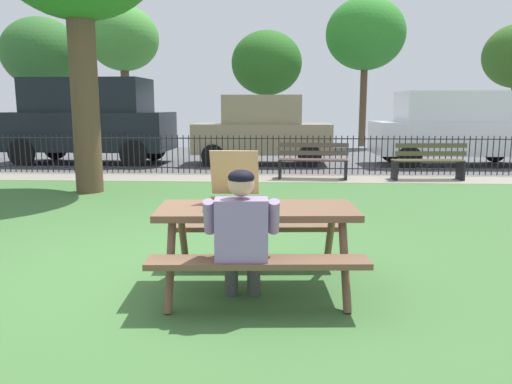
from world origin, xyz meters
TOP-DOWN VIEW (x-y plane):
  - ground at (0.00, 1.78)m, footprint 28.00×11.55m
  - cobblestone_walkway at (0.00, 6.85)m, footprint 28.00×1.40m
  - street_asphalt at (0.00, 11.50)m, footprint 28.00×7.90m
  - picnic_table_foreground at (0.99, -0.38)m, footprint 1.89×1.59m
  - pizza_box_open at (0.76, -0.30)m, footprint 0.46×0.55m
  - adult_at_table at (0.89, -0.89)m, footprint 0.62×0.61m
  - iron_fence_streetside at (-0.00, 7.55)m, footprint 20.68×0.03m
  - park_bench_center at (1.92, 6.71)m, footprint 1.62×0.55m
  - park_bench_right at (4.55, 6.71)m, footprint 1.62×0.54m
  - parked_car_left at (-4.42, 9.59)m, footprint 4.76×2.20m
  - parked_car_center at (0.64, 9.59)m, footprint 3.90×1.84m
  - parked_car_right at (6.12, 9.59)m, footprint 4.67×2.10m
  - far_tree_left at (-9.02, 16.47)m, footprint 3.29×3.29m
  - far_tree_midleft at (-5.47, 16.47)m, footprint 2.96×2.96m
  - far_tree_center at (0.54, 16.47)m, footprint 2.92×2.92m
  - far_tree_midright at (4.56, 16.47)m, footprint 3.22×3.22m

SIDE VIEW (x-z plane):
  - ground at x=0.00m, z-range -0.02..0.00m
  - street_asphalt at x=0.00m, z-range -0.01..0.00m
  - cobblestone_walkway at x=0.00m, z-range -0.01..0.00m
  - park_bench_center at x=1.92m, z-range -0.01..0.84m
  - park_bench_right at x=4.55m, z-range -0.01..0.84m
  - iron_fence_streetside at x=0.00m, z-range 0.01..0.97m
  - picnic_table_foreground at x=0.99m, z-range 0.20..0.99m
  - adult_at_table at x=0.89m, z-range 0.06..1.25m
  - pizza_box_open at x=0.76m, z-range 0.62..1.12m
  - parked_car_center at x=0.64m, z-range 0.02..2.00m
  - parked_car_right at x=6.12m, z-range 0.06..2.14m
  - parked_car_left at x=-4.42m, z-range 0.08..2.54m
  - far_tree_center at x=0.54m, z-range 1.00..5.75m
  - far_tree_left at x=-9.02m, z-range 1.16..6.52m
  - far_tree_midleft at x=-5.47m, z-range 1.51..7.30m
  - far_tree_midright at x=4.56m, z-range 1.54..7.56m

